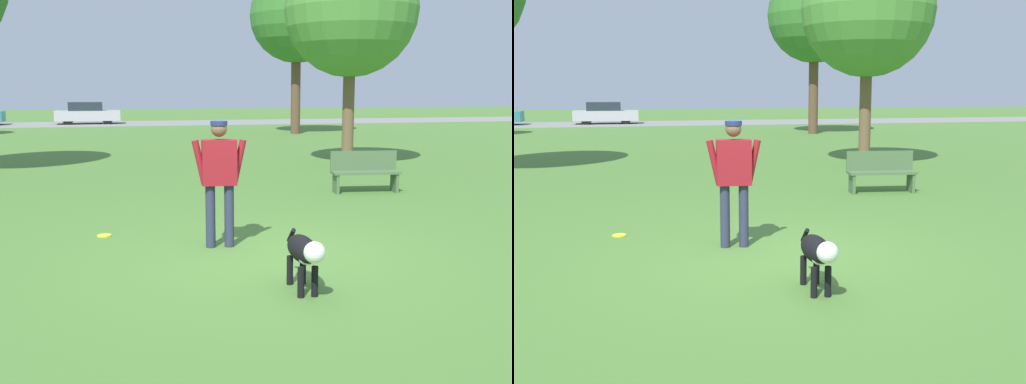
{
  "view_description": "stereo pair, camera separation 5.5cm",
  "coord_description": "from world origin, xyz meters",
  "views": [
    {
      "loc": [
        -1.75,
        -7.12,
        2.09
      ],
      "look_at": [
        -0.17,
        -0.38,
        0.9
      ],
      "focal_mm": 42.0,
      "sensor_mm": 36.0,
      "label": 1
    },
    {
      "loc": [
        -1.7,
        -7.13,
        2.09
      ],
      "look_at": [
        -0.17,
        -0.38,
        0.9
      ],
      "focal_mm": 42.0,
      "sensor_mm": 36.0,
      "label": 2
    }
  ],
  "objects": [
    {
      "name": "far_road_strip",
      "position": [
        0.0,
        31.12,
        0.01
      ],
      "size": [
        120.0,
        6.0,
        0.01
      ],
      "color": "gray",
      "rests_on": "ground_plane"
    },
    {
      "name": "frisbee",
      "position": [
        -1.97,
        1.56,
        0.01
      ],
      "size": [
        0.21,
        0.21,
        0.02
      ],
      "color": "yellow",
      "rests_on": "ground_plane"
    },
    {
      "name": "park_bench",
      "position": [
        3.21,
        4.25,
        0.45
      ],
      "size": [
        1.44,
        0.55,
        0.84
      ],
      "rotation": [
        0.0,
        0.0,
        -0.11
      ],
      "color": "#4C6B42",
      "rests_on": "ground_plane"
    },
    {
      "name": "person",
      "position": [
        -0.44,
        0.59,
        1.01
      ],
      "size": [
        0.73,
        0.26,
        1.69
      ],
      "rotation": [
        0.0,
        0.0,
        -0.08
      ],
      "color": "#2D334C",
      "rests_on": "ground_plane"
    },
    {
      "name": "tree_near_right",
      "position": [
        4.45,
        8.34,
        4.17
      ],
      "size": [
        3.56,
        3.56,
        5.97
      ],
      "color": "brown",
      "rests_on": "ground_plane"
    },
    {
      "name": "tree_far_right",
      "position": [
        6.66,
        20.54,
        5.48
      ],
      "size": [
        4.37,
        4.37,
        7.7
      ],
      "color": "brown",
      "rests_on": "ground_plane"
    },
    {
      "name": "ground_plane",
      "position": [
        0.0,
        0.0,
        0.0
      ],
      "size": [
        120.0,
        120.0,
        0.0
      ],
      "primitive_type": "plane",
      "color": "#4C7A33"
    },
    {
      "name": "dog",
      "position": [
        0.09,
        -1.41,
        0.43
      ],
      "size": [
        0.28,
        1.07,
        0.63
      ],
      "rotation": [
        0.0,
        0.0,
        4.69
      ],
      "color": "black",
      "rests_on": "ground_plane"
    },
    {
      "name": "parked_car_silver",
      "position": [
        -3.42,
        31.27,
        0.66
      ],
      "size": [
        3.88,
        1.73,
        1.34
      ],
      "rotation": [
        0.0,
        0.0,
        0.01
      ],
      "color": "#B7B7BC",
      "rests_on": "ground_plane"
    }
  ]
}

